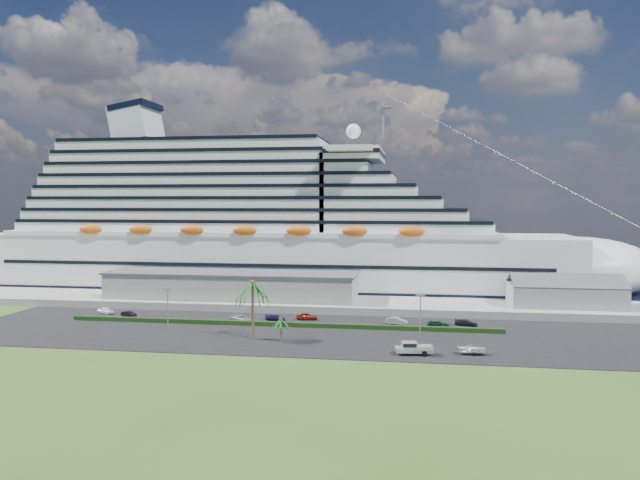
% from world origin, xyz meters
% --- Properties ---
extents(ground, '(420.00, 420.00, 0.00)m').
position_xyz_m(ground, '(0.00, 0.00, 0.00)').
color(ground, '#39531B').
rests_on(ground, ground).
extents(asphalt_lot, '(140.00, 38.00, 0.12)m').
position_xyz_m(asphalt_lot, '(0.00, 11.00, 0.06)').
color(asphalt_lot, black).
rests_on(asphalt_lot, ground).
extents(wharf, '(240.00, 20.00, 1.80)m').
position_xyz_m(wharf, '(0.00, 40.00, 0.90)').
color(wharf, gray).
rests_on(wharf, ground).
extents(water, '(420.00, 160.00, 0.02)m').
position_xyz_m(water, '(0.00, 130.00, 0.01)').
color(water, black).
rests_on(water, ground).
extents(cruise_ship, '(191.00, 38.00, 54.00)m').
position_xyz_m(cruise_ship, '(-21.53, 64.00, 16.69)').
color(cruise_ship, silver).
rests_on(cruise_ship, ground).
extents(terminal_building, '(61.00, 15.00, 6.30)m').
position_xyz_m(terminal_building, '(-25.00, 40.00, 5.01)').
color(terminal_building, gray).
rests_on(terminal_building, wharf).
extents(port_shed, '(24.00, 12.31, 7.37)m').
position_xyz_m(port_shed, '(52.00, 40.00, 4.40)').
color(port_shed, gray).
rests_on(port_shed, wharf).
extents(hedge, '(88.00, 1.10, 0.90)m').
position_xyz_m(hedge, '(-8.00, 16.00, 0.57)').
color(hedge, black).
rests_on(hedge, asphalt_lot).
extents(lamp_post_left, '(1.60, 0.35, 8.27)m').
position_xyz_m(lamp_post_left, '(-28.00, 8.00, 5.34)').
color(lamp_post_left, gray).
rests_on(lamp_post_left, asphalt_lot).
extents(lamp_post_right, '(1.60, 0.35, 8.27)m').
position_xyz_m(lamp_post_right, '(20.00, 8.00, 5.34)').
color(lamp_post_right, gray).
rests_on(lamp_post_right, asphalt_lot).
extents(palm_tall, '(8.82, 8.82, 11.13)m').
position_xyz_m(palm_tall, '(-10.00, 4.00, 9.20)').
color(palm_tall, '#47301E').
rests_on(palm_tall, ground).
extents(palm_short, '(3.53, 3.53, 4.56)m').
position_xyz_m(palm_short, '(-4.50, 2.50, 3.67)').
color(palm_short, '#47301E').
rests_on(palm_short, ground).
extents(parked_car_0, '(4.42, 3.07, 1.40)m').
position_xyz_m(parked_car_0, '(-49.22, 23.81, 0.82)').
color(parked_car_0, white).
rests_on(parked_car_0, asphalt_lot).
extents(parked_car_1, '(3.95, 2.66, 1.23)m').
position_xyz_m(parked_car_1, '(-42.34, 20.96, 0.74)').
color(parked_car_1, black).
rests_on(parked_car_1, asphalt_lot).
extents(parked_car_2, '(5.05, 3.86, 1.28)m').
position_xyz_m(parked_car_2, '(-16.76, 19.62, 0.76)').
color(parked_car_2, '#A1A2AA').
rests_on(parked_car_2, asphalt_lot).
extents(parked_car_3, '(4.50, 2.53, 1.23)m').
position_xyz_m(parked_car_3, '(-9.98, 21.72, 0.74)').
color(parked_car_3, '#181448').
rests_on(parked_car_3, asphalt_lot).
extents(parked_car_4, '(4.77, 2.60, 1.54)m').
position_xyz_m(parked_car_4, '(-3.57, 23.60, 0.89)').
color(parked_car_4, maroon).
rests_on(parked_car_4, asphalt_lot).
extents(parked_car_5, '(4.67, 2.57, 1.46)m').
position_xyz_m(parked_car_5, '(15.32, 21.57, 0.85)').
color(parked_car_5, '#9C9EA2').
rests_on(parked_car_5, asphalt_lot).
extents(parked_car_6, '(4.55, 2.22, 1.24)m').
position_xyz_m(parked_car_6, '(23.64, 20.27, 0.74)').
color(parked_car_6, '#0E3B21').
rests_on(parked_car_6, asphalt_lot).
extents(parked_car_7, '(4.78, 2.83, 1.30)m').
position_xyz_m(parked_car_7, '(29.19, 22.44, 0.77)').
color(parked_car_7, black).
rests_on(parked_car_7, asphalt_lot).
extents(pickup_truck, '(6.22, 2.97, 2.11)m').
position_xyz_m(pickup_truck, '(18.88, -3.13, 1.28)').
color(pickup_truck, black).
rests_on(pickup_truck, asphalt_lot).
extents(boat_trailer, '(5.30, 3.50, 1.51)m').
position_xyz_m(boat_trailer, '(28.35, -1.63, 1.12)').
color(boat_trailer, gray).
rests_on(boat_trailer, asphalt_lot).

